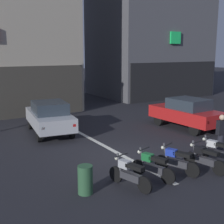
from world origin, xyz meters
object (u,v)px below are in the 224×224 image
object	(u,v)px
car_white_down_street	(42,94)
motorcycle_black_row_right_mid	(204,158)
motorcycle_silver_row_leftmost	(129,173)
motorcycle_white_row_rightmost	(217,151)
motorcycle_blue_row_centre	(176,160)
car_red_parked_kerbside	(187,112)
trash_bin	(85,180)
motorcycle_green_row_left_mid	(152,166)
person_by_motorcycles	(221,135)
car_silver_crossing_near	(50,116)

from	to	relation	value
car_white_down_street	motorcycle_black_row_right_mid	bearing A→B (deg)	-87.55
motorcycle_silver_row_leftmost	motorcycle_white_row_rightmost	world-z (taller)	same
motorcycle_blue_row_centre	motorcycle_black_row_right_mid	xyz separation A→B (m)	(1.00, -0.32, 0.00)
car_red_parked_kerbside	trash_bin	world-z (taller)	car_red_parked_kerbside
motorcycle_green_row_left_mid	person_by_motorcycles	world-z (taller)	person_by_motorcycles
car_white_down_street	motorcycle_blue_row_centre	world-z (taller)	car_white_down_street
motorcycle_green_row_left_mid	motorcycle_blue_row_centre	world-z (taller)	same
car_white_down_street	motorcycle_green_row_left_mid	xyz separation A→B (m)	(-1.32, -15.43, -0.43)
motorcycle_silver_row_leftmost	person_by_motorcycles	world-z (taller)	person_by_motorcycles
motorcycle_green_row_left_mid	person_by_motorcycles	xyz separation A→B (m)	(3.73, 0.42, 0.40)
car_red_parked_kerbside	motorcycle_silver_row_leftmost	size ratio (longest dim) A/B	2.57
motorcycle_green_row_left_mid	motorcycle_silver_row_leftmost	bearing A→B (deg)	-171.92
motorcycle_black_row_right_mid	car_white_down_street	bearing A→B (deg)	92.45
car_red_parked_kerbside	car_white_down_street	world-z (taller)	same
person_by_motorcycles	motorcycle_silver_row_leftmost	bearing A→B (deg)	-173.19
motorcycle_black_row_right_mid	motorcycle_white_row_rightmost	xyz separation A→B (m)	(0.99, 0.31, 0.00)
car_white_down_street	motorcycle_blue_row_centre	xyz separation A→B (m)	(-0.32, -15.47, -0.43)
car_red_parked_kerbside	trash_bin	bearing A→B (deg)	-152.56
motorcycle_blue_row_centre	motorcycle_black_row_right_mid	size ratio (longest dim) A/B	0.96
car_silver_crossing_near	car_red_parked_kerbside	xyz separation A→B (m)	(6.69, -2.75, 0.00)
car_red_parked_kerbside	person_by_motorcycles	distance (m)	4.41
motorcycle_blue_row_centre	motorcycle_white_row_rightmost	size ratio (longest dim) A/B	0.97
motorcycle_blue_row_centre	car_silver_crossing_near	bearing A→B (deg)	105.29
car_white_down_street	motorcycle_silver_row_leftmost	distance (m)	15.75
motorcycle_white_row_rightmost	trash_bin	distance (m)	5.32
motorcycle_black_row_right_mid	motorcycle_white_row_rightmost	size ratio (longest dim) A/B	1.02
car_red_parked_kerbside	motorcycle_blue_row_centre	distance (m)	6.47
car_silver_crossing_near	motorcycle_silver_row_leftmost	xyz separation A→B (m)	(-0.04, -7.25, -0.43)
car_white_down_street	car_red_parked_kerbside	bearing A→B (deg)	-68.29
car_white_down_street	motorcycle_white_row_rightmost	bearing A→B (deg)	-83.84
car_silver_crossing_near	motorcycle_black_row_right_mid	bearing A→B (deg)	-68.41
motorcycle_green_row_left_mid	motorcycle_black_row_right_mid	distance (m)	2.02
car_silver_crossing_near	trash_bin	bearing A→B (deg)	-101.16
car_red_parked_kerbside	motorcycle_green_row_left_mid	xyz separation A→B (m)	(-5.73, -4.36, -0.43)
motorcycle_silver_row_leftmost	car_silver_crossing_near	bearing A→B (deg)	89.68
car_silver_crossing_near	person_by_motorcycles	size ratio (longest dim) A/B	2.57
car_white_down_street	motorcycle_silver_row_leftmost	bearing A→B (deg)	-98.45
car_silver_crossing_near	motorcycle_white_row_rightmost	world-z (taller)	car_silver_crossing_near
motorcycle_white_row_rightmost	motorcycle_blue_row_centre	bearing A→B (deg)	179.76
motorcycle_blue_row_centre	person_by_motorcycles	bearing A→B (deg)	9.47
motorcycle_white_row_rightmost	car_red_parked_kerbside	bearing A→B (deg)	58.08
motorcycle_silver_row_leftmost	trash_bin	xyz separation A→B (m)	(-1.33, 0.32, -0.03)
car_red_parked_kerbside	motorcycle_green_row_left_mid	world-z (taller)	car_red_parked_kerbside
motorcycle_silver_row_leftmost	motorcycle_black_row_right_mid	size ratio (longest dim) A/B	0.98
car_silver_crossing_near	motorcycle_black_row_right_mid	size ratio (longest dim) A/B	2.59
motorcycle_silver_row_leftmost	motorcycle_blue_row_centre	size ratio (longest dim) A/B	1.03
car_red_parked_kerbside	car_white_down_street	size ratio (longest dim) A/B	1.00
car_silver_crossing_near	motorcycle_blue_row_centre	distance (m)	7.41
motorcycle_silver_row_leftmost	person_by_motorcycles	size ratio (longest dim) A/B	0.98
car_silver_crossing_near	motorcycle_silver_row_leftmost	world-z (taller)	car_silver_crossing_near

